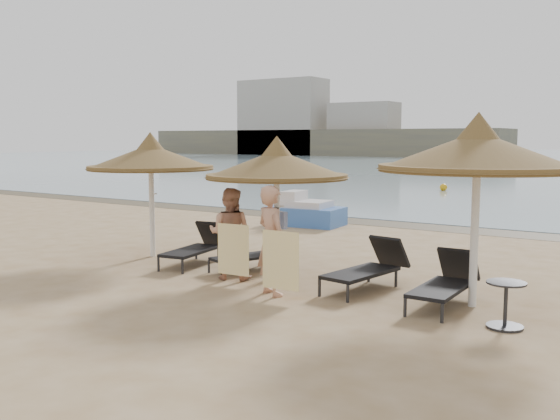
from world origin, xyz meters
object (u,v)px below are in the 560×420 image
(lounger_near_right, at_px, (370,267))
(person_right, at_px, (272,232))
(palapa_center, at_px, (277,165))
(person_left, at_px, (230,226))
(palapa_left, at_px, (151,158))
(lounger_far_right, at_px, (446,281))
(palapa_right, at_px, (478,152))
(lounger_far_left, at_px, (197,246))
(lounger_near_left, at_px, (254,253))
(pedal_boat, at_px, (305,213))
(side_table, at_px, (505,306))

(lounger_near_right, height_order, person_right, person_right)
(palapa_center, height_order, person_left, palapa_center)
(palapa_left, distance_m, lounger_far_right, 7.29)
(palapa_right, relative_size, lounger_far_left, 1.57)
(person_left, distance_m, person_right, 1.49)
(palapa_center, height_order, palapa_right, palapa_right)
(palapa_right, bearing_deg, person_right, -159.28)
(palapa_center, relative_size, lounger_near_left, 1.53)
(lounger_far_right, bearing_deg, lounger_near_right, 167.51)
(person_right, bearing_deg, pedal_boat, -38.82)
(side_table, bearing_deg, person_left, 176.84)
(palapa_right, relative_size, person_right, 1.42)
(side_table, height_order, pedal_boat, pedal_boat)
(lounger_far_left, distance_m, lounger_far_right, 5.63)
(palapa_left, relative_size, palapa_right, 0.91)
(palapa_right, height_order, side_table, palapa_right)
(palapa_right, bearing_deg, palapa_left, 178.35)
(palapa_right, xyz_separation_m, lounger_far_left, (-6.01, 0.16, -2.10))
(lounger_near_left, relative_size, pedal_boat, 0.76)
(lounger_far_left, xyz_separation_m, lounger_near_right, (4.09, 0.03, 0.01))
(palapa_left, distance_m, lounger_near_right, 5.81)
(lounger_far_left, height_order, lounger_far_right, same)
(palapa_left, relative_size, person_left, 1.40)
(lounger_near_left, bearing_deg, palapa_center, -2.81)
(palapa_center, distance_m, lounger_far_right, 3.89)
(lounger_near_left, bearing_deg, lounger_far_right, 13.85)
(palapa_left, distance_m, person_left, 3.28)
(lounger_near_left, distance_m, lounger_near_right, 2.70)
(palapa_left, height_order, lounger_near_left, palapa_left)
(palapa_left, xyz_separation_m, palapa_right, (7.42, -0.21, 0.22))
(palapa_right, relative_size, lounger_near_left, 1.74)
(lounger_near_right, bearing_deg, person_left, -154.46)
(side_table, relative_size, person_left, 0.33)
(lounger_near_left, xyz_separation_m, person_right, (1.49, -1.53, 0.76))
(palapa_center, xyz_separation_m, pedal_boat, (-3.40, 6.59, -1.80))
(palapa_left, xyz_separation_m, lounger_near_right, (5.50, -0.03, -1.87))
(lounger_far_right, bearing_deg, lounger_near_left, 172.85)
(lounger_far_right, height_order, person_right, person_right)
(lounger_far_left, xyz_separation_m, pedal_boat, (-1.21, 6.44, 0.01))
(lounger_near_right, distance_m, side_table, 2.87)
(lounger_near_left, bearing_deg, person_left, -62.48)
(palapa_left, xyz_separation_m, lounger_far_left, (1.41, -0.06, -1.88))
(lounger_near_left, height_order, lounger_far_right, lounger_far_right)
(person_left, distance_m, pedal_boat, 7.73)
(side_table, bearing_deg, lounger_far_left, 171.09)
(side_table, height_order, person_right, person_right)
(palapa_right, relative_size, lounger_far_right, 1.63)
(lounger_far_right, height_order, pedal_boat, pedal_boat)
(lounger_far_left, height_order, lounger_near_right, lounger_near_right)
(palapa_right, height_order, lounger_near_left, palapa_right)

